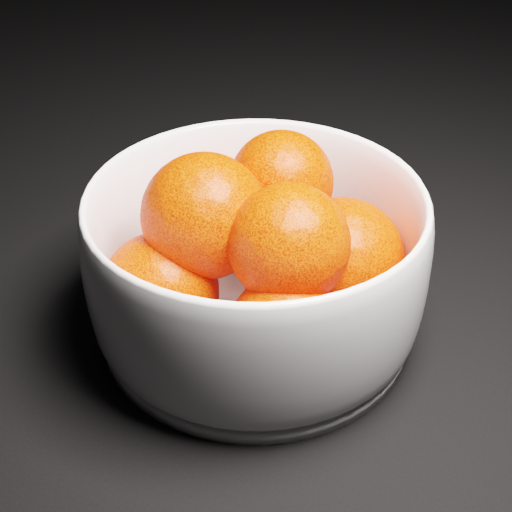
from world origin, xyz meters
The scene contains 2 objects.
bowl centered at (-0.25, -0.05, 0.06)m, with size 0.24×0.24×0.12m.
orange_pile centered at (-0.25, -0.05, 0.07)m, with size 0.18×0.19×0.14m.
Camera 1 is at (-0.01, -0.39, 0.36)m, focal length 50.00 mm.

